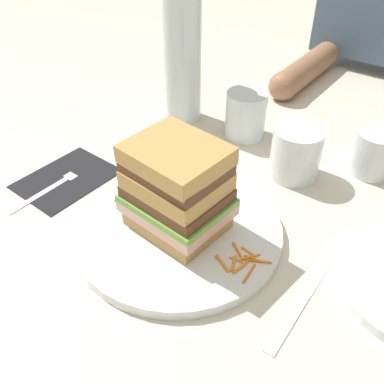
{
  "coord_description": "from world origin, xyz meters",
  "views": [
    {
      "loc": [
        0.27,
        -0.34,
        0.42
      ],
      "look_at": [
        0.0,
        0.02,
        0.06
      ],
      "focal_mm": 39.38,
      "sensor_mm": 36.0,
      "label": 1
    }
  ],
  "objects_px": {
    "knife": "(304,295)",
    "empty_tumbler_0": "(246,115)",
    "empty_tumbler_1": "(375,152)",
    "napkin_dark": "(67,178)",
    "fork": "(55,183)",
    "main_plate": "(179,229)",
    "juice_glass": "(295,156)",
    "sandwich": "(178,190)",
    "water_bottle": "(182,49)"
  },
  "relations": [
    {
      "from": "main_plate",
      "to": "water_bottle",
      "type": "distance_m",
      "value": 0.36
    },
    {
      "from": "fork",
      "to": "empty_tumbler_0",
      "type": "distance_m",
      "value": 0.36
    },
    {
      "from": "juice_glass",
      "to": "water_bottle",
      "type": "bearing_deg",
      "value": 170.19
    },
    {
      "from": "empty_tumbler_1",
      "to": "knife",
      "type": "bearing_deg",
      "value": -85.58
    },
    {
      "from": "water_bottle",
      "to": "main_plate",
      "type": "bearing_deg",
      "value": -53.24
    },
    {
      "from": "sandwich",
      "to": "juice_glass",
      "type": "distance_m",
      "value": 0.24
    },
    {
      "from": "fork",
      "to": "water_bottle",
      "type": "bearing_deg",
      "value": 85.12
    },
    {
      "from": "water_bottle",
      "to": "knife",
      "type": "bearing_deg",
      "value": -34.26
    },
    {
      "from": "main_plate",
      "to": "empty_tumbler_1",
      "type": "height_order",
      "value": "empty_tumbler_1"
    },
    {
      "from": "fork",
      "to": "knife",
      "type": "xyz_separation_m",
      "value": [
        0.42,
        0.04,
        -0.0
      ]
    },
    {
      "from": "sandwich",
      "to": "water_bottle",
      "type": "distance_m",
      "value": 0.34
    },
    {
      "from": "fork",
      "to": "main_plate",
      "type": "bearing_deg",
      "value": 8.07
    },
    {
      "from": "main_plate",
      "to": "knife",
      "type": "relative_size",
      "value": 1.44
    },
    {
      "from": "main_plate",
      "to": "empty_tumbler_0",
      "type": "relative_size",
      "value": 3.37
    },
    {
      "from": "fork",
      "to": "knife",
      "type": "height_order",
      "value": "fork"
    },
    {
      "from": "juice_glass",
      "to": "empty_tumbler_1",
      "type": "relative_size",
      "value": 1.14
    },
    {
      "from": "napkin_dark",
      "to": "main_plate",
      "type": "bearing_deg",
      "value": 2.53
    },
    {
      "from": "water_bottle",
      "to": "napkin_dark",
      "type": "bearing_deg",
      "value": -95.21
    },
    {
      "from": "fork",
      "to": "juice_glass",
      "type": "distance_m",
      "value": 0.39
    },
    {
      "from": "knife",
      "to": "empty_tumbler_0",
      "type": "relative_size",
      "value": 2.33
    },
    {
      "from": "sandwich",
      "to": "empty_tumbler_1",
      "type": "height_order",
      "value": "sandwich"
    },
    {
      "from": "empty_tumbler_1",
      "to": "napkin_dark",
      "type": "bearing_deg",
      "value": -140.67
    },
    {
      "from": "napkin_dark",
      "to": "water_bottle",
      "type": "height_order",
      "value": "water_bottle"
    },
    {
      "from": "knife",
      "to": "water_bottle",
      "type": "height_order",
      "value": "water_bottle"
    },
    {
      "from": "empty_tumbler_1",
      "to": "sandwich",
      "type": "bearing_deg",
      "value": -117.85
    },
    {
      "from": "main_plate",
      "to": "juice_glass",
      "type": "xyz_separation_m",
      "value": [
        0.06,
        0.22,
        0.03
      ]
    },
    {
      "from": "empty_tumbler_1",
      "to": "empty_tumbler_0",
      "type": "bearing_deg",
      "value": -173.62
    },
    {
      "from": "napkin_dark",
      "to": "empty_tumbler_0",
      "type": "bearing_deg",
      "value": 61.39
    },
    {
      "from": "sandwich",
      "to": "juice_glass",
      "type": "bearing_deg",
      "value": 74.11
    },
    {
      "from": "sandwich",
      "to": "empty_tumbler_1",
      "type": "relative_size",
      "value": 1.85
    },
    {
      "from": "knife",
      "to": "empty_tumbler_0",
      "type": "xyz_separation_m",
      "value": [
        -0.25,
        0.28,
        0.04
      ]
    },
    {
      "from": "juice_glass",
      "to": "empty_tumbler_0",
      "type": "height_order",
      "value": "empty_tumbler_0"
    },
    {
      "from": "main_plate",
      "to": "sandwich",
      "type": "xyz_separation_m",
      "value": [
        -0.0,
        0.0,
        0.07
      ]
    },
    {
      "from": "napkin_dark",
      "to": "sandwich",
      "type": "bearing_deg",
      "value": 2.53
    },
    {
      "from": "napkin_dark",
      "to": "knife",
      "type": "distance_m",
      "value": 0.42
    },
    {
      "from": "napkin_dark",
      "to": "fork",
      "type": "relative_size",
      "value": 0.9
    },
    {
      "from": "empty_tumbler_0",
      "to": "empty_tumbler_1",
      "type": "distance_m",
      "value": 0.23
    },
    {
      "from": "main_plate",
      "to": "napkin_dark",
      "type": "relative_size",
      "value": 1.93
    },
    {
      "from": "knife",
      "to": "empty_tumbler_0",
      "type": "height_order",
      "value": "empty_tumbler_0"
    },
    {
      "from": "main_plate",
      "to": "empty_tumbler_0",
      "type": "distance_m",
      "value": 0.29
    },
    {
      "from": "empty_tumbler_0",
      "to": "main_plate",
      "type": "bearing_deg",
      "value": -76.8
    },
    {
      "from": "sandwich",
      "to": "juice_glass",
      "type": "height_order",
      "value": "sandwich"
    },
    {
      "from": "napkin_dark",
      "to": "juice_glass",
      "type": "xyz_separation_m",
      "value": [
        0.29,
        0.23,
        0.04
      ]
    },
    {
      "from": "fork",
      "to": "empty_tumbler_1",
      "type": "height_order",
      "value": "empty_tumbler_1"
    },
    {
      "from": "napkin_dark",
      "to": "juice_glass",
      "type": "height_order",
      "value": "juice_glass"
    },
    {
      "from": "napkin_dark",
      "to": "juice_glass",
      "type": "bearing_deg",
      "value": 38.87
    },
    {
      "from": "knife",
      "to": "juice_glass",
      "type": "xyz_separation_m",
      "value": [
        -0.12,
        0.22,
        0.04
      ]
    },
    {
      "from": "main_plate",
      "to": "empty_tumbler_1",
      "type": "relative_size",
      "value": 3.89
    },
    {
      "from": "napkin_dark",
      "to": "water_bottle",
      "type": "relative_size",
      "value": 0.49
    },
    {
      "from": "juice_glass",
      "to": "water_bottle",
      "type": "relative_size",
      "value": 0.28
    }
  ]
}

